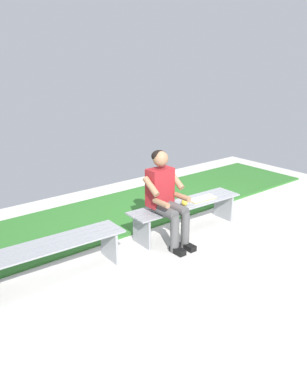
# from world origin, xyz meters

# --- Properties ---
(ground_plane) EXTENTS (10.00, 7.00, 0.04)m
(ground_plane) POSITION_xyz_m (1.01, 1.00, -0.02)
(ground_plane) COLOR beige
(grass_strip) EXTENTS (9.00, 1.58, 0.03)m
(grass_strip) POSITION_xyz_m (1.01, -1.14, 0.01)
(grass_strip) COLOR #2D6B28
(grass_strip) RESTS_ON ground
(bench_near) EXTENTS (1.77, 0.47, 0.42)m
(bench_near) POSITION_xyz_m (0.00, 0.00, 0.33)
(bench_near) COLOR gray
(bench_near) RESTS_ON ground
(bench_far) EXTENTS (1.70, 0.47, 0.42)m
(bench_far) POSITION_xyz_m (2.01, 0.00, 0.32)
(bench_far) COLOR gray
(bench_far) RESTS_ON ground
(person_seated) EXTENTS (0.50, 0.69, 1.23)m
(person_seated) POSITION_xyz_m (0.46, 0.10, 0.67)
(person_seated) COLOR maroon
(person_seated) RESTS_ON ground
(apple) EXTENTS (0.09, 0.09, 0.09)m
(apple) POSITION_xyz_m (0.09, 0.06, 0.47)
(apple) COLOR gold
(apple) RESTS_ON bench_near
(book_open) EXTENTS (0.42, 0.17, 0.02)m
(book_open) POSITION_xyz_m (-0.28, 0.04, 0.43)
(book_open) COLOR white
(book_open) RESTS_ON bench_near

